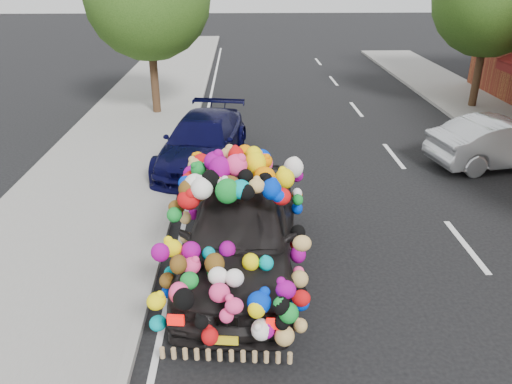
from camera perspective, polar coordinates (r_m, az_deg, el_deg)
ground at (r=9.71m, az=3.00°, el=-6.52°), size 100.00×100.00×0.00m
sidewalk at (r=10.28m, az=-21.79°, el=-6.16°), size 4.00×60.00×0.12m
kerb at (r=9.78m, az=-10.94°, el=-6.30°), size 0.15×60.00×0.13m
lane_markings at (r=10.62m, az=22.85°, el=-5.67°), size 6.00×50.00×0.01m
plush_art_car at (r=8.50m, az=-1.80°, el=-2.33°), size 2.69×5.12×2.26m
navy_sedan at (r=13.54m, az=-6.12°, el=5.76°), size 2.62×4.83×1.33m
silver_hatchback at (r=14.98m, az=26.47°, el=5.12°), size 4.19×2.12×1.32m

